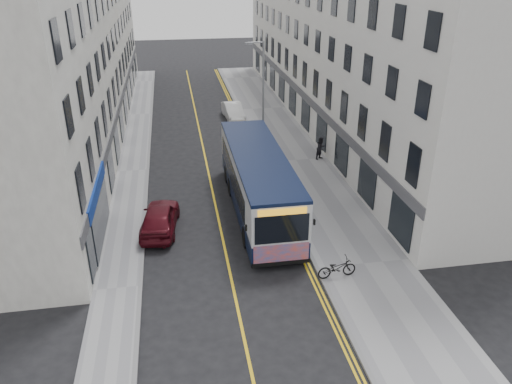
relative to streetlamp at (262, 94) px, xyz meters
name	(u,v)px	position (x,y,z in m)	size (l,w,h in m)	color
ground	(228,264)	(-4.17, -14.00, -4.38)	(140.00, 140.00, 0.00)	black
pavement_east	(296,161)	(2.08, -2.00, -4.32)	(4.50, 64.00, 0.12)	gray
pavement_west	(133,171)	(-9.17, -2.00, -4.32)	(2.00, 64.00, 0.12)	gray
kerb_east	(265,163)	(-0.17, -2.00, -4.32)	(0.18, 64.00, 0.13)	slate
kerb_west	(148,170)	(-8.17, -2.00, -4.32)	(0.18, 64.00, 0.13)	slate
road_centre_line	(207,167)	(-4.17, -2.00, -4.38)	(0.12, 64.00, 0.01)	yellow
road_dbl_yellow_inner	(258,164)	(-0.62, -2.00, -4.38)	(0.10, 64.00, 0.01)	yellow
road_dbl_yellow_outer	(261,164)	(-0.42, -2.00, -4.38)	(0.10, 64.00, 0.01)	yellow
terrace_east	(334,44)	(7.33, 7.00, 2.12)	(6.00, 46.00, 13.00)	silver
terrace_west	(76,51)	(-13.17, 7.00, 2.12)	(6.00, 46.00, 13.00)	white
streetlamp	(262,94)	(0.00, 0.00, 0.00)	(1.32, 0.18, 8.00)	gray
city_bus	(258,181)	(-1.85, -9.02, -2.47)	(2.80, 12.02, 3.49)	black
bicycle	(337,268)	(0.47, -16.03, -3.79)	(0.62, 1.79, 0.94)	black
pedestrian_near	(268,144)	(0.26, -0.92, -3.38)	(0.64, 0.42, 1.76)	#8E5A40
pedestrian_far	(321,148)	(3.83, -2.12, -3.45)	(0.79, 0.61, 1.62)	black
car_white	(233,111)	(-0.97, 8.80, -3.69)	(1.47, 4.20, 1.38)	silver
car_maroon	(160,218)	(-7.30, -10.25, -3.63)	(1.77, 4.41, 1.50)	#510D17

